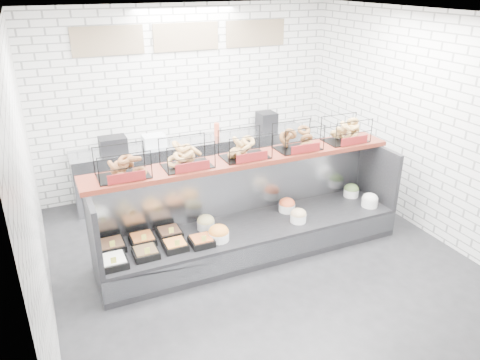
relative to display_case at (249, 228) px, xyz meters
name	(u,v)px	position (x,y,z in m)	size (l,w,h in m)	color
ground	(262,262)	(0.03, -0.34, -0.33)	(5.50, 5.50, 0.00)	black
room_shell	(243,94)	(0.03, 0.26, 1.73)	(5.02, 5.51, 3.01)	white
display_case	(249,228)	(0.00, 0.00, 0.00)	(4.00, 0.90, 1.20)	black
bagel_shelf	(245,148)	(0.03, 0.18, 1.06)	(4.10, 0.50, 0.40)	#4F1911
prep_counter	(197,164)	(0.02, 2.09, 0.14)	(4.00, 0.60, 1.20)	#93969B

